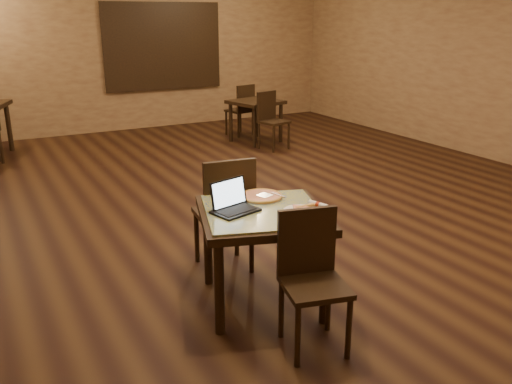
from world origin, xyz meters
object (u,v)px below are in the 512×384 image
laptop (232,203)px  other_table_a_chair_near (271,117)px  pizza_pan (261,198)px  other_table_a_chair_far (242,107)px  chair_main_near (311,271)px  other_table_a (256,108)px  chair_main_far (226,209)px  tiled_table (263,223)px

laptop → other_table_a_chair_near: bearing=42.1°
pizza_pan → other_table_a_chair_far: size_ratio=0.35×
chair_main_near → other_table_a_chair_near: (2.60, 5.03, 0.00)m
chair_main_near → other_table_a_chair_near: bearing=76.5°
chair_main_near → other_table_a_chair_near: 5.66m
other_table_a → chair_main_near: bearing=-128.8°
pizza_pan → other_table_a_chair_far: bearing=64.3°
other_table_a_chair_far → other_table_a_chair_near: bearing=74.3°
chair_main_far → other_table_a: bearing=-114.3°
tiled_table → chair_main_far: chair_main_far is taller
chair_main_near → other_table_a: size_ratio=1.00×
laptop → chair_main_far: bearing=55.0°
other_table_a → other_table_a_chair_far: size_ratio=1.00×
laptop → other_table_a_chair_far: laptop is taller
other_table_a → other_table_a_chair_near: (-0.02, -0.55, -0.07)m
chair_main_near → laptop: size_ratio=2.53×
other_table_a_chair_far → chair_main_far: bearing=47.7°
chair_main_near → chair_main_far: chair_main_far is taller
other_table_a → other_table_a_chair_near: size_ratio=1.00×
chair_main_far → other_table_a: 5.09m
chair_main_far → laptop: size_ratio=2.78×
chair_main_far → pizza_pan: size_ratio=3.10×
chair_main_far → other_table_a: size_ratio=1.10×
chair_main_far → laptop: bearing=76.7°
laptop → other_table_a: (2.84, 4.85, -0.22)m
laptop → other_table_a_chair_near: laptop is taller
laptop → tiled_table: bearing=-41.6°
other_table_a_chair_near → tiled_table: bearing=-134.4°
chair_main_far → pizza_pan: 0.44m
tiled_table → pizza_pan: bearing=81.3°
tiled_table → pizza_pan: 0.29m
pizza_pan → chair_main_far: bearing=109.5°
chair_main_near → other_table_a_chair_near: other_table_a_chair_near is taller
chair_main_far → tiled_table: bearing=98.1°
pizza_pan → other_table_a: bearing=61.9°
chair_main_far → chair_main_near: bearing=98.5°
chair_main_near → other_table_a_chair_far: (2.64, 6.12, 0.00)m
tiled_table → laptop: laptop is taller
other_table_a → chair_main_far: bearing=-135.0°
other_table_a → pizza_pan: bearing=-131.8°
other_table_a_chair_near → laptop: bearing=-136.9°
tiled_table → chair_main_far: bearing=108.9°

